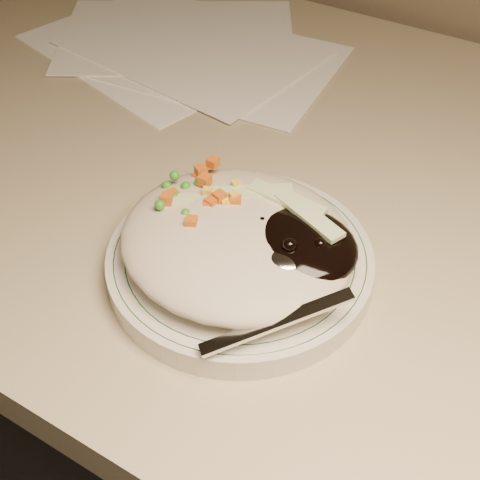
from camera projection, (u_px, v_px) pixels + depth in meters
The scene contains 5 objects.
desk at pixel (390, 342), 0.76m from camera, with size 1.40×0.70×0.74m.
plate at pixel (240, 263), 0.56m from camera, with size 0.22×0.22×0.02m, color silver.
plate_rim at pixel (240, 254), 0.55m from camera, with size 0.21×0.21×0.00m.
meal at pixel (244, 237), 0.53m from camera, with size 0.21×0.19×0.05m.
papers at pixel (182, 47), 0.85m from camera, with size 0.41×0.35×0.00m.
Camera 1 is at (0.10, 0.89, 1.15)m, focal length 50.00 mm.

